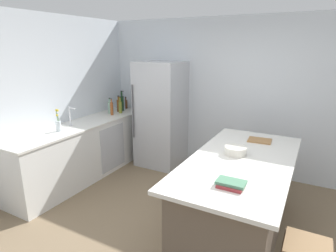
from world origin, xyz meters
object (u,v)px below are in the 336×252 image
(sink_faucet, at_px, (71,116))
(wine_bottle, at_px, (122,103))
(syrup_bottle, at_px, (126,104))
(gin_bottle, at_px, (110,107))
(refrigerator, at_px, (161,115))
(olive_oil_bottle, at_px, (120,107))
(vinegar_bottle, at_px, (112,108))
(whiskey_bottle, at_px, (119,105))
(cookbook_stack, at_px, (231,184))
(cutting_board, at_px, (260,140))
(flower_vase, at_px, (58,124))
(soda_bottle, at_px, (123,102))
(mixing_bowl, at_px, (235,151))
(kitchen_island, at_px, (239,196))

(sink_faucet, bearing_deg, wine_bottle, 87.72)
(syrup_bottle, xyz_separation_m, gin_bottle, (-0.00, -0.48, 0.03))
(refrigerator, relative_size, olive_oil_bottle, 6.10)
(vinegar_bottle, bearing_deg, wine_bottle, 98.51)
(whiskey_bottle, distance_m, cookbook_stack, 3.34)
(cutting_board, bearing_deg, flower_vase, -160.84)
(soda_bottle, bearing_deg, olive_oil_bottle, -62.27)
(soda_bottle, bearing_deg, flower_vase, -87.27)
(sink_faucet, bearing_deg, soda_bottle, 90.01)
(wine_bottle, xyz_separation_m, gin_bottle, (-0.06, -0.28, -0.04))
(olive_oil_bottle, xyz_separation_m, mixing_bowl, (2.45, -1.06, -0.07))
(refrigerator, bearing_deg, vinegar_bottle, -152.50)
(flower_vase, bearing_deg, wine_bottle, 91.08)
(wine_bottle, xyz_separation_m, mixing_bowl, (2.55, -1.23, -0.10))
(flower_vase, xyz_separation_m, gin_bottle, (-0.09, 1.26, 0.01))
(wine_bottle, distance_m, cookbook_stack, 3.39)
(sink_faucet, height_order, mixing_bowl, sink_faucet)
(gin_bottle, bearing_deg, cookbook_stack, -31.87)
(flower_vase, bearing_deg, sink_faucet, 104.19)
(cutting_board, bearing_deg, wine_bottle, 167.12)
(cookbook_stack, relative_size, cutting_board, 0.83)
(kitchen_island, relative_size, olive_oil_bottle, 7.08)
(whiskey_bottle, bearing_deg, olive_oil_bottle, -40.34)
(syrup_bottle, relative_size, mixing_bowl, 0.95)
(whiskey_bottle, bearing_deg, soda_bottle, 102.47)
(sink_faucet, bearing_deg, kitchen_island, -2.14)
(refrigerator, distance_m, whiskey_bottle, 0.87)
(flower_vase, xyz_separation_m, soda_bottle, (-0.08, 1.64, 0.03))
(olive_oil_bottle, bearing_deg, cutting_board, -9.68)
(refrigerator, distance_m, cookbook_stack, 2.78)
(syrup_bottle, distance_m, mixing_bowl, 2.98)
(refrigerator, xyz_separation_m, vinegar_bottle, (-0.79, -0.41, 0.11))
(soda_bottle, bearing_deg, refrigerator, -4.11)
(flower_vase, distance_m, vinegar_bottle, 1.17)
(cookbook_stack, xyz_separation_m, mixing_bowl, (-0.18, 0.78, 0.02))
(syrup_bottle, distance_m, cutting_board, 2.88)
(mixing_bowl, height_order, cutting_board, mixing_bowl)
(wine_bottle, height_order, cookbook_stack, wine_bottle)
(gin_bottle, bearing_deg, mixing_bowl, -20.04)
(flower_vase, distance_m, cutting_board, 2.83)
(refrigerator, xyz_separation_m, olive_oil_bottle, (-0.75, -0.21, 0.11))
(cookbook_stack, bearing_deg, olive_oil_bottle, 145.01)
(soda_bottle, xyz_separation_m, olive_oil_bottle, (0.14, -0.27, -0.02))
(flower_vase, relative_size, syrup_bottle, 1.41)
(syrup_bottle, relative_size, wine_bottle, 0.61)
(kitchen_island, relative_size, syrup_bottle, 9.27)
(gin_bottle, height_order, cutting_board, gin_bottle)
(cutting_board, bearing_deg, refrigerator, 160.66)
(kitchen_island, distance_m, wine_bottle, 3.03)
(mixing_bowl, bearing_deg, syrup_bottle, 151.16)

